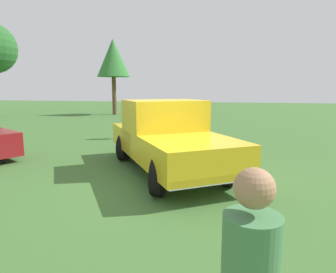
% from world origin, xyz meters
% --- Properties ---
extents(ground_plane, '(80.00, 80.00, 0.00)m').
position_xyz_m(ground_plane, '(0.00, 0.00, 0.00)').
color(ground_plane, '#3D662D').
extents(pickup_truck, '(5.11, 4.21, 1.81)m').
position_xyz_m(pickup_truck, '(1.07, 0.27, 0.93)').
color(pickup_truck, black).
rests_on(pickup_truck, ground_plane).
extents(person_visitor, '(0.41, 0.41, 1.60)m').
position_xyz_m(person_visitor, '(5.43, 2.94, 0.90)').
color(person_visitor, black).
rests_on(person_visitor, ground_plane).
extents(tree_back_left, '(2.60, 2.60, 6.00)m').
position_xyz_m(tree_back_left, '(16.40, 7.86, 4.47)').
color(tree_back_left, brown).
rests_on(tree_back_left, ground_plane).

